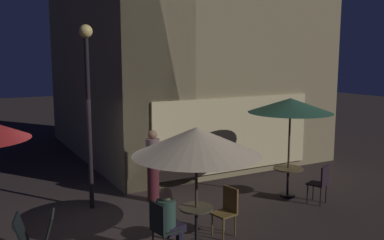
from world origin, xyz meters
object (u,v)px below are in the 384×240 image
cafe_chair_2 (162,225)px  patron_standing_1 (153,165)px  street_lamp_near_corner (88,89)px  cafe_table_0 (288,176)px  menu_sandwich_board (36,239)px  cafe_chair_1 (227,207)px  patron_seated_0 (168,217)px  cafe_chair_0 (321,181)px  patio_umbrella_1 (196,142)px  cafe_table_1 (196,220)px  patio_umbrella_0 (290,106)px

cafe_chair_2 → patron_standing_1: 2.97m
street_lamp_near_corner → cafe_table_0: 5.22m
street_lamp_near_corner → cafe_table_0: size_ratio=5.65×
menu_sandwich_board → cafe_chair_1: cafe_chair_1 is taller
street_lamp_near_corner → menu_sandwich_board: street_lamp_near_corner is taller
patron_seated_0 → patron_standing_1: 2.89m
street_lamp_near_corner → cafe_chair_0: street_lamp_near_corner is taller
patio_umbrella_1 → cafe_chair_2: (-0.76, -0.15, -1.34)m
street_lamp_near_corner → cafe_chair_1: (1.90, -2.70, -2.19)m
cafe_table_1 → cafe_chair_2: size_ratio=0.73×
menu_sandwich_board → patron_seated_0: patron_seated_0 is taller
cafe_chair_2 → patron_seated_0: bearing=0.0°
cafe_chair_0 → patron_standing_1: patron_standing_1 is taller
cafe_table_1 → cafe_chair_1: 0.78m
street_lamp_near_corner → cafe_chair_2: 3.69m
street_lamp_near_corner → cafe_chair_2: bearing=-82.8°
patron_standing_1 → patio_umbrella_1: bearing=-156.5°
cafe_table_1 → cafe_chair_2: 0.79m
cafe_table_1 → cafe_chair_1: cafe_chair_1 is taller
cafe_table_1 → patio_umbrella_0: patio_umbrella_0 is taller
menu_sandwich_board → patio_umbrella_0: (6.01, 0.59, 1.83)m
cafe_chair_0 → patron_standing_1: bearing=36.8°
patron_seated_0 → patio_umbrella_1: bearing=-0.0°
cafe_table_1 → patio_umbrella_0: 4.00m
cafe_table_0 → patio_umbrella_0: 1.73m
menu_sandwich_board → patio_umbrella_0: patio_umbrella_0 is taller
menu_sandwich_board → cafe_chair_1: 3.49m
patio_umbrella_1 → cafe_chair_2: patio_umbrella_1 is taller
patio_umbrella_1 → cafe_chair_2: bearing=-168.7°
cafe_table_1 → patio_umbrella_1: 1.45m
cafe_chair_2 → cafe_table_1: bearing=-0.0°
cafe_table_0 → cafe_chair_0: size_ratio=0.78×
patio_umbrella_0 → cafe_chair_2: 4.66m
cafe_table_1 → patron_standing_1: size_ratio=0.42×
street_lamp_near_corner → patron_standing_1: (1.43, -0.23, -1.86)m
menu_sandwich_board → cafe_table_0: bearing=19.4°
cafe_table_1 → cafe_chair_1: size_ratio=0.78×
street_lamp_near_corner → menu_sandwich_board: (-1.53, -2.12, -2.31)m
cafe_table_1 → cafe_chair_0: 3.68m
cafe_table_1 → patio_umbrella_1: patio_umbrella_1 is taller
menu_sandwich_board → patio_umbrella_1: 3.16m
patio_umbrella_0 → patron_seated_0: patio_umbrella_0 is taller
cafe_chair_1 → street_lamp_near_corner: bearing=-64.9°
cafe_table_1 → patron_standing_1: 2.66m
cafe_chair_1 → cafe_chair_2: bearing=0.6°
street_lamp_near_corner → cafe_chair_0: bearing=-25.8°
cafe_chair_2 → patron_seated_0: patron_seated_0 is taller
cafe_chair_2 → patron_seated_0: 0.18m
patron_seated_0 → patio_umbrella_0: bearing=8.7°
street_lamp_near_corner → cafe_chair_2: street_lamp_near_corner is taller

